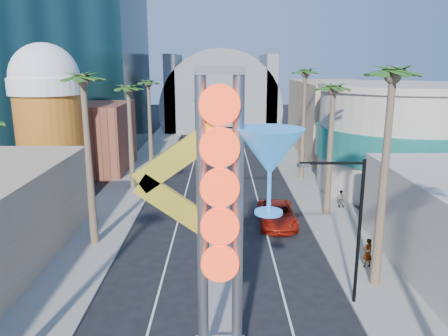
% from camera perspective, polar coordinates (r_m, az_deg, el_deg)
% --- Properties ---
extents(sidewalk_west, '(5.00, 100.00, 0.15)m').
position_cam_1_polar(sidewalk_west, '(50.64, -11.23, -0.98)').
color(sidewalk_west, gray).
rests_on(sidewalk_west, ground).
extents(sidewalk_east, '(5.00, 100.00, 0.15)m').
position_cam_1_polar(sidewalk_east, '(50.62, 10.40, -0.94)').
color(sidewalk_east, gray).
rests_on(sidewalk_east, ground).
extents(median, '(1.60, 84.00, 0.15)m').
position_cam_1_polar(median, '(52.64, -0.42, -0.15)').
color(median, gray).
rests_on(median, ground).
extents(brick_filler_west, '(10.00, 10.00, 8.00)m').
position_cam_1_polar(brick_filler_west, '(54.27, -17.61, 3.86)').
color(brick_filler_west, brown).
rests_on(brick_filler_west, ground).
extents(filler_east, '(10.00, 20.00, 10.00)m').
position_cam_1_polar(filler_east, '(63.61, 14.24, 6.36)').
color(filler_east, tan).
rests_on(filler_east, ground).
extents(beer_mug, '(7.00, 7.00, 14.50)m').
position_cam_1_polar(beer_mug, '(46.61, -21.99, 6.76)').
color(beer_mug, '#B37117').
rests_on(beer_mug, ground).
extents(turquoise_building, '(16.60, 16.60, 10.60)m').
position_cam_1_polar(turquoise_building, '(47.28, 21.99, 3.65)').
color(turquoise_building, '#B8AA9C').
rests_on(turquoise_building, ground).
extents(canopy, '(22.00, 16.00, 22.00)m').
position_cam_1_polar(canopy, '(85.51, -0.41, 8.11)').
color(canopy, slate).
rests_on(canopy, ground).
extents(neon_sign, '(6.53, 2.60, 12.55)m').
position_cam_1_polar(neon_sign, '(16.96, 2.22, -4.87)').
color(neon_sign, gray).
rests_on(neon_sign, ground).
extents(streetlight_0, '(3.79, 0.25, 8.00)m').
position_cam_1_polar(streetlight_0, '(34.02, 0.47, 0.42)').
color(streetlight_0, black).
rests_on(streetlight_0, ground).
extents(streetlight_1, '(3.79, 0.25, 8.00)m').
position_cam_1_polar(streetlight_1, '(57.64, -0.97, 5.93)').
color(streetlight_1, black).
rests_on(streetlight_1, ground).
extents(streetlight_2, '(3.45, 0.25, 8.00)m').
position_cam_1_polar(streetlight_2, '(23.49, 16.25, -6.44)').
color(streetlight_2, black).
rests_on(streetlight_2, ground).
extents(palm_1, '(2.40, 2.40, 12.70)m').
position_cam_1_polar(palm_1, '(30.53, -17.88, 9.54)').
color(palm_1, brown).
rests_on(palm_1, ground).
extents(palm_2, '(2.40, 2.40, 11.20)m').
position_cam_1_polar(palm_2, '(44.16, -12.36, 9.23)').
color(palm_2, brown).
rests_on(palm_2, ground).
extents(palm_3, '(2.40, 2.40, 11.20)m').
position_cam_1_polar(palm_3, '(55.93, -9.84, 10.24)').
color(palm_3, brown).
rests_on(palm_3, ground).
extents(palm_5, '(2.40, 2.40, 13.20)m').
position_cam_1_polar(palm_5, '(24.81, 21.06, 9.50)').
color(palm_5, brown).
rests_on(palm_5, ground).
extents(palm_6, '(2.40, 2.40, 11.70)m').
position_cam_1_polar(palm_6, '(36.33, 14.06, 8.94)').
color(palm_6, brown).
rests_on(palm_6, ground).
extents(palm_7, '(2.40, 2.40, 12.70)m').
position_cam_1_polar(palm_7, '(47.98, 10.58, 11.26)').
color(palm_7, brown).
rests_on(palm_7, ground).
extents(red_pickup, '(2.96, 6.23, 1.72)m').
position_cam_1_polar(red_pickup, '(35.23, 6.95, -6.03)').
color(red_pickup, '#AB1B0D').
rests_on(red_pickup, ground).
extents(pedestrian_a, '(0.82, 0.68, 1.92)m').
position_cam_1_polar(pedestrian_a, '(29.12, 18.24, -10.48)').
color(pedestrian_a, gray).
rests_on(pedestrian_a, sidewalk_east).
extents(pedestrian_b, '(0.78, 0.63, 1.56)m').
position_cam_1_polar(pedestrian_b, '(39.97, 14.95, -3.89)').
color(pedestrian_b, gray).
rests_on(pedestrian_b, sidewalk_east).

